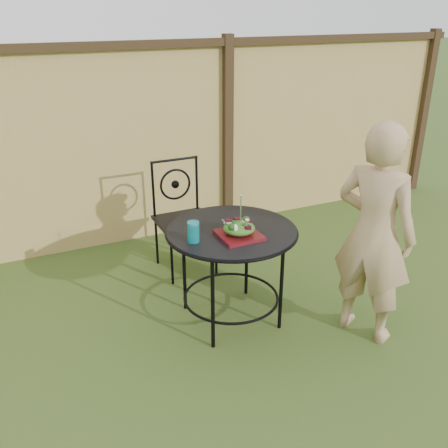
# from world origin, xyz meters

# --- Properties ---
(ground) EXTENTS (60.00, 60.00, 0.00)m
(ground) POSITION_xyz_m (0.00, 0.00, 0.00)
(ground) COLOR #264315
(ground) RESTS_ON ground
(fence) EXTENTS (8.00, 0.12, 1.90)m
(fence) POSITION_xyz_m (-0.00, 2.19, 0.95)
(fence) COLOR #EACB73
(fence) RESTS_ON ground
(patio_table) EXTENTS (0.92, 0.92, 0.72)m
(patio_table) POSITION_xyz_m (0.56, 0.53, 0.59)
(patio_table) COLOR black
(patio_table) RESTS_ON ground
(patio_chair) EXTENTS (0.46, 0.46, 0.95)m
(patio_chair) POSITION_xyz_m (0.53, 1.44, 0.50)
(patio_chair) COLOR black
(patio_chair) RESTS_ON ground
(diner) EXTENTS (0.56, 0.65, 1.51)m
(diner) POSITION_xyz_m (1.34, -0.01, 0.76)
(diner) COLOR tan
(diner) RESTS_ON ground
(salad_plate) EXTENTS (0.27, 0.27, 0.02)m
(salad_plate) POSITION_xyz_m (0.55, 0.40, 0.74)
(salad_plate) COLOR #420910
(salad_plate) RESTS_ON patio_table
(salad) EXTENTS (0.21, 0.21, 0.08)m
(salad) POSITION_xyz_m (0.55, 0.40, 0.79)
(salad) COLOR #235614
(salad) RESTS_ON salad_plate
(fork) EXTENTS (0.01, 0.01, 0.18)m
(fork) POSITION_xyz_m (0.56, 0.40, 0.92)
(fork) COLOR silver
(fork) RESTS_ON salad
(drinking_glass) EXTENTS (0.08, 0.08, 0.14)m
(drinking_glass) POSITION_xyz_m (0.25, 0.46, 0.79)
(drinking_glass) COLOR #0B7D87
(drinking_glass) RESTS_ON patio_table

